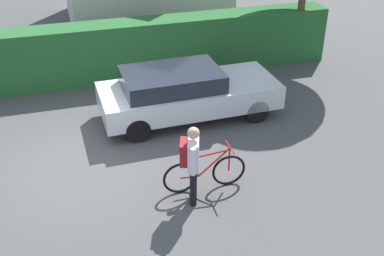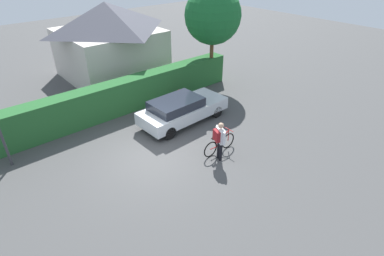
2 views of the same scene
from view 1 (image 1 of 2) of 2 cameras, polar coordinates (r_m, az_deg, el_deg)
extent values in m
plane|color=#454545|center=(10.56, -12.83, -4.40)|extent=(60.00, 60.00, 0.00)
cube|color=#255E2B|center=(14.03, -14.78, 8.15)|extent=(15.69, 0.90, 1.63)
cube|color=silver|center=(11.91, -0.33, 3.88)|extent=(4.40, 1.86, 0.57)
cube|color=#1E232D|center=(11.58, -2.40, 5.77)|extent=(2.37, 1.60, 0.42)
cylinder|color=black|center=(13.15, 4.81, 5.08)|extent=(0.59, 0.20, 0.58)
cylinder|color=black|center=(11.89, 7.63, 2.00)|extent=(0.59, 0.20, 0.58)
cylinder|color=black|center=(12.41, -7.95, 3.26)|extent=(0.59, 0.20, 0.58)
cylinder|color=black|center=(11.06, -6.41, -0.23)|extent=(0.59, 0.20, 0.58)
torus|color=black|center=(9.61, 4.35, -4.99)|extent=(0.69, 0.06, 0.69)
torus|color=black|center=(9.37, -1.40, -5.93)|extent=(0.69, 0.06, 0.69)
cylinder|color=#B21E1E|center=(9.38, 2.63, -4.03)|extent=(0.64, 0.05, 0.56)
cylinder|color=#B21E1E|center=(9.31, 0.25, -4.63)|extent=(0.23, 0.04, 0.47)
cylinder|color=#B21E1E|center=(9.24, 1.93, -3.15)|extent=(0.76, 0.05, 0.10)
cylinder|color=#B21E1E|center=(9.42, -0.29, -5.79)|extent=(0.38, 0.04, 0.05)
cylinder|color=#B21E1E|center=(9.46, 4.41, -3.71)|extent=(0.04, 0.04, 0.52)
cube|color=black|center=(9.14, -0.34, -3.41)|extent=(0.22, 0.10, 0.06)
cylinder|color=#B21E1E|center=(9.30, 4.48, -2.23)|extent=(0.04, 0.50, 0.03)
cylinder|color=black|center=(9.17, 0.17, -6.36)|extent=(0.13, 0.13, 0.81)
cylinder|color=black|center=(9.03, 0.15, -7.00)|extent=(0.13, 0.13, 0.81)
cube|color=silver|center=(8.70, 0.17, -3.04)|extent=(0.33, 0.51, 0.58)
sphere|color=tan|center=(8.47, 0.17, -0.60)|extent=(0.22, 0.22, 0.22)
cylinder|color=silver|center=(8.93, 0.21, -1.95)|extent=(0.09, 0.09, 0.55)
cylinder|color=silver|center=(8.46, 0.12, -4.02)|extent=(0.09, 0.09, 0.55)
cube|color=maroon|center=(8.69, -0.89, -2.86)|extent=(0.27, 0.41, 0.44)
cylinder|color=brown|center=(15.30, 12.68, 13.08)|extent=(0.22, 0.22, 3.05)
cylinder|color=red|center=(13.68, 1.95, 6.47)|extent=(0.20, 0.20, 0.70)
sphere|color=red|center=(13.53, 1.98, 7.90)|extent=(0.18, 0.18, 0.18)
camera|label=2|loc=(5.36, -109.78, 6.30)|focal=28.69mm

